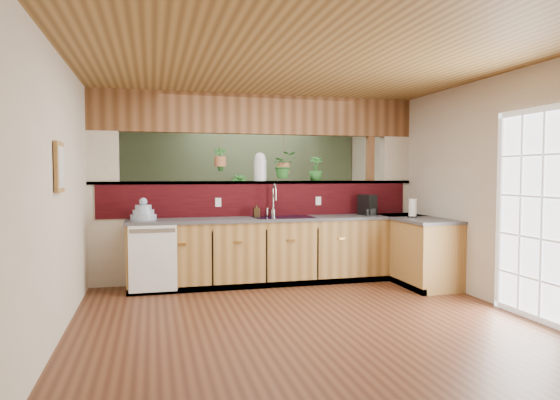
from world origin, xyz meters
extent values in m
cube|color=#4C2817|center=(0.00, 0.00, 0.00)|extent=(4.60, 7.00, 0.01)
cube|color=brown|center=(0.00, 0.00, 2.60)|extent=(4.60, 7.00, 0.01)
cube|color=beige|center=(0.00, 3.50, 1.30)|extent=(4.60, 0.02, 2.60)
cube|color=beige|center=(0.00, -3.50, 1.30)|extent=(4.60, 0.02, 2.60)
cube|color=beige|center=(-2.30, 0.00, 1.30)|extent=(0.02, 7.00, 2.60)
cube|color=beige|center=(2.30, 0.00, 1.30)|extent=(0.02, 7.00, 2.60)
cube|color=beige|center=(0.00, 1.35, 0.68)|extent=(4.60, 0.15, 1.35)
cube|color=#34060A|center=(0.00, 1.27, 1.12)|extent=(4.40, 0.02, 0.45)
cube|color=brown|center=(0.00, 1.35, 1.37)|extent=(4.60, 0.21, 0.04)
cube|color=brown|center=(0.00, 1.35, 2.33)|extent=(4.60, 0.15, 0.55)
cube|color=beige|center=(-2.10, 1.35, 1.70)|extent=(0.40, 0.15, 0.70)
cube|color=beige|center=(2.10, 1.35, 1.70)|extent=(0.40, 0.15, 0.70)
cube|color=brown|center=(1.70, 1.35, 1.30)|extent=(0.10, 0.10, 2.60)
cube|color=brown|center=(0.00, 1.35, 1.37)|extent=(4.60, 0.21, 0.04)
cube|color=brown|center=(0.00, 1.35, 2.33)|extent=(4.60, 0.15, 0.55)
cube|color=#516444|center=(0.00, 3.48, 1.30)|extent=(4.55, 0.02, 2.55)
cube|color=olive|center=(0.25, 0.98, 0.43)|extent=(4.10, 0.60, 0.86)
cube|color=#434347|center=(0.25, 0.98, 0.88)|extent=(4.14, 0.64, 0.04)
cube|color=olive|center=(2.00, 0.54, 0.43)|extent=(0.60, 1.48, 0.86)
cube|color=#434347|center=(2.00, 0.54, 0.88)|extent=(0.64, 1.52, 0.04)
cube|color=olive|center=(2.00, 0.98, 0.43)|extent=(0.60, 0.60, 0.86)
cube|color=#434347|center=(2.00, 0.98, 0.88)|extent=(0.64, 0.64, 0.04)
cube|color=black|center=(0.25, 0.71, 0.04)|extent=(4.10, 0.06, 0.08)
cube|color=black|center=(1.73, 0.54, 0.04)|extent=(0.06, 1.48, 0.08)
cube|color=white|center=(-1.48, 0.66, 0.45)|extent=(0.58, 0.02, 0.82)
cube|color=#B7B7B2|center=(-1.48, 0.65, 0.80)|extent=(0.54, 0.01, 0.05)
cube|color=black|center=(0.25, 0.98, 0.89)|extent=(0.82, 0.50, 0.03)
cube|color=black|center=(0.06, 0.98, 0.80)|extent=(0.34, 0.40, 0.16)
cube|color=black|center=(0.44, 0.98, 0.80)|extent=(0.34, 0.40, 0.16)
cube|color=white|center=(2.27, -1.30, 1.05)|extent=(0.06, 1.02, 2.16)
cube|color=olive|center=(-2.27, -0.80, 1.55)|extent=(0.03, 0.35, 0.45)
cube|color=silver|center=(-2.26, -0.80, 1.55)|extent=(0.01, 0.27, 0.37)
cylinder|color=#B7B7B2|center=(0.16, 1.18, 0.95)|extent=(0.07, 0.07, 0.10)
cylinder|color=#B7B7B2|center=(0.16, 1.18, 1.12)|extent=(0.02, 0.02, 0.27)
torus|color=#B7B7B2|center=(0.16, 1.11, 1.26)|extent=(0.19, 0.10, 0.20)
cylinder|color=#B7B7B2|center=(0.16, 1.02, 1.19)|extent=(0.02, 0.02, 0.12)
cylinder|color=#B7B7B2|center=(0.07, 1.18, 0.97)|extent=(0.03, 0.03, 0.10)
cylinder|color=#90A1BB|center=(-1.59, 1.00, 0.94)|extent=(0.33, 0.33, 0.07)
cylinder|color=#90A1BB|center=(-1.59, 1.00, 1.00)|extent=(0.27, 0.27, 0.06)
cylinder|color=#90A1BB|center=(-1.59, 1.00, 1.06)|extent=(0.21, 0.21, 0.06)
sphere|color=#90A1BB|center=(-1.59, 1.00, 1.14)|extent=(0.10, 0.10, 0.10)
imported|color=#342312|center=(-0.10, 1.11, 0.99)|extent=(0.09, 0.09, 0.18)
cube|color=black|center=(1.51, 1.02, 1.05)|extent=(0.16, 0.25, 0.29)
cube|color=black|center=(1.51, 0.94, 0.95)|extent=(0.14, 0.10, 0.10)
cylinder|color=silver|center=(1.51, 0.97, 0.99)|extent=(0.08, 0.08, 0.08)
cylinder|color=black|center=(1.94, 0.50, 0.91)|extent=(0.13, 0.13, 0.02)
cylinder|color=#B7B7B2|center=(1.94, 0.50, 1.03)|extent=(0.02, 0.02, 0.27)
cylinder|color=white|center=(1.94, 0.50, 1.03)|extent=(0.10, 0.10, 0.23)
cylinder|color=silver|center=(0.01, 1.35, 1.54)|extent=(0.18, 0.18, 0.30)
sphere|color=silver|center=(0.01, 1.35, 1.71)|extent=(0.16, 0.16, 0.16)
imported|color=#246323|center=(0.84, 1.35, 1.57)|extent=(0.22, 0.22, 0.36)
cylinder|color=brown|center=(-0.56, 1.35, 1.89)|extent=(0.01, 0.01, 0.33)
cylinder|color=#985D37|center=(-0.56, 1.35, 1.66)|extent=(0.16, 0.16, 0.14)
imported|color=#246323|center=(-0.56, 1.35, 1.87)|extent=(0.21, 0.17, 0.34)
cylinder|color=brown|center=(0.35, 1.35, 1.84)|extent=(0.01, 0.01, 0.41)
cylinder|color=#985D37|center=(0.35, 1.35, 1.58)|extent=(0.17, 0.17, 0.15)
imported|color=#246323|center=(0.35, 1.35, 1.80)|extent=(0.34, 0.29, 0.37)
cube|color=black|center=(-0.39, 3.25, 0.50)|extent=(1.39, 0.64, 0.89)
imported|color=#246323|center=(-0.86, 3.25, 1.15)|extent=(0.26, 0.22, 0.41)
imported|color=#246323|center=(0.03, 3.25, 1.22)|extent=(0.36, 0.36, 0.54)
imported|color=#246323|center=(1.39, 2.31, 0.41)|extent=(0.92, 0.86, 0.81)
camera|label=1|loc=(-1.48, -5.58, 1.49)|focal=32.00mm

